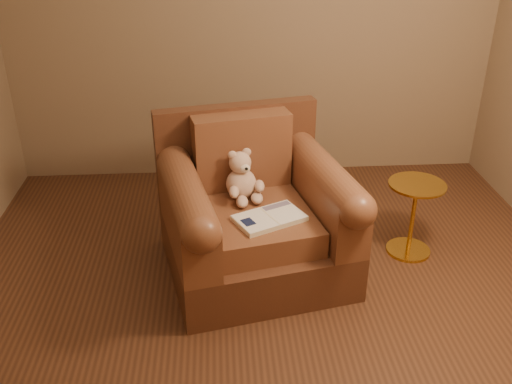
{
  "coord_description": "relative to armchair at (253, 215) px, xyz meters",
  "views": [
    {
      "loc": [
        -0.3,
        -2.65,
        2.19
      ],
      "look_at": [
        -0.09,
        0.4,
        0.6
      ],
      "focal_mm": 40.0,
      "sensor_mm": 36.0,
      "label": 1
    }
  ],
  "objects": [
    {
      "name": "room",
      "position": [
        0.1,
        -0.51,
        1.33
      ],
      "size": [
        4.02,
        4.02,
        2.71
      ],
      "color": "#876E53",
      "rests_on": "ground"
    },
    {
      "name": "teddy_bear",
      "position": [
        -0.06,
        0.08,
        0.21
      ],
      "size": [
        0.24,
        0.28,
        0.33
      ],
      "rotation": [
        0.0,
        0.0,
        0.41
      ],
      "color": "#D3AC94",
      "rests_on": "armchair"
    },
    {
      "name": "armchair",
      "position": [
        0.0,
        0.0,
        0.0
      ],
      "size": [
        1.29,
        1.25,
        0.98
      ],
      "rotation": [
        0.0,
        0.0,
        0.21
      ],
      "color": "#532E1B",
      "rests_on": "floor"
    },
    {
      "name": "floor",
      "position": [
        0.1,
        -0.51,
        -0.38
      ],
      "size": [
        4.0,
        4.0,
        0.0
      ],
      "primitive_type": "plane",
      "color": "#4F2D1B",
      "rests_on": "ground"
    },
    {
      "name": "guidebook",
      "position": [
        0.08,
        -0.22,
        0.11
      ],
      "size": [
        0.47,
        0.39,
        0.03
      ],
      "rotation": [
        0.0,
        0.0,
        0.45
      ],
      "color": "beige",
      "rests_on": "armchair"
    },
    {
      "name": "side_table",
      "position": [
        1.08,
        0.09,
        -0.1
      ],
      "size": [
        0.38,
        0.38,
        0.53
      ],
      "color": "gold",
      "rests_on": "floor"
    }
  ]
}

